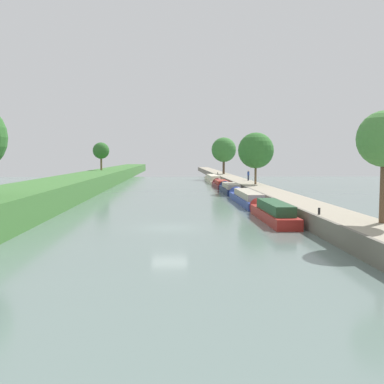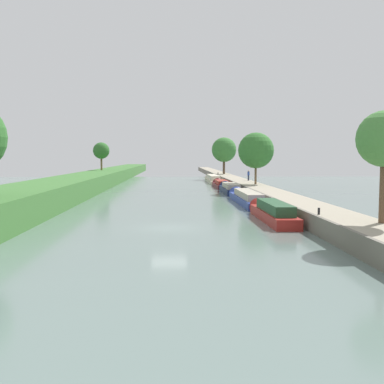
{
  "view_description": "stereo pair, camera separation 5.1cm",
  "coord_description": "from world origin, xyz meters",
  "px_view_note": "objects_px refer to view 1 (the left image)",
  "views": [
    {
      "loc": [
        0.26,
        -30.94,
        5.02
      ],
      "look_at": [
        2.43,
        19.24,
        1.0
      ],
      "focal_mm": 41.39,
      "sensor_mm": 36.0,
      "label": 1
    },
    {
      "loc": [
        0.31,
        -30.95,
        5.02
      ],
      "look_at": [
        2.43,
        19.24,
        1.0
      ],
      "focal_mm": 41.39,
      "sensor_mm": 36.0,
      "label": 2
    }
  ],
  "objects_px": {
    "person_walking": "(248,175)",
    "narrowboat_cream": "(212,179)",
    "narrowboat_maroon": "(221,184)",
    "mooring_bollard_far": "(218,173)",
    "narrowboat_blue": "(246,198)",
    "mooring_bollard_near": "(319,211)",
    "narrowboat_navy": "(230,189)",
    "narrowboat_red": "(272,212)"
  },
  "relations": [
    {
      "from": "person_walking",
      "to": "narrowboat_cream",
      "type": "bearing_deg",
      "value": 104.63
    },
    {
      "from": "narrowboat_maroon",
      "to": "mooring_bollard_far",
      "type": "distance_m",
      "value": 22.59
    },
    {
      "from": "narrowboat_blue",
      "to": "narrowboat_cream",
      "type": "relative_size",
      "value": 0.87
    },
    {
      "from": "narrowboat_blue",
      "to": "mooring_bollard_far",
      "type": "height_order",
      "value": "mooring_bollard_far"
    },
    {
      "from": "narrowboat_maroon",
      "to": "mooring_bollard_near",
      "type": "relative_size",
      "value": 23.36
    },
    {
      "from": "narrowboat_maroon",
      "to": "person_walking",
      "type": "distance_m",
      "value": 4.98
    },
    {
      "from": "person_walking",
      "to": "mooring_bollard_near",
      "type": "relative_size",
      "value": 3.69
    },
    {
      "from": "narrowboat_maroon",
      "to": "narrowboat_navy",
      "type": "bearing_deg",
      "value": -89.8
    },
    {
      "from": "narrowboat_blue",
      "to": "narrowboat_maroon",
      "type": "relative_size",
      "value": 1.41
    },
    {
      "from": "person_walking",
      "to": "mooring_bollard_near",
      "type": "distance_m",
      "value": 41.86
    },
    {
      "from": "narrowboat_blue",
      "to": "narrowboat_maroon",
      "type": "xyz_separation_m",
      "value": [
        -0.04,
        25.04,
        -0.1
      ]
    },
    {
      "from": "narrowboat_navy",
      "to": "narrowboat_maroon",
      "type": "xyz_separation_m",
      "value": [
        -0.04,
        11.33,
        -0.09
      ]
    },
    {
      "from": "narrowboat_red",
      "to": "mooring_bollard_near",
      "type": "bearing_deg",
      "value": -72.56
    },
    {
      "from": "mooring_bollard_near",
      "to": "narrowboat_blue",
      "type": "bearing_deg",
      "value": 95.35
    },
    {
      "from": "narrowboat_cream",
      "to": "mooring_bollard_near",
      "type": "bearing_deg",
      "value": -88.13
    },
    {
      "from": "narrowboat_navy",
      "to": "mooring_bollard_near",
      "type": "relative_size",
      "value": 24.52
    },
    {
      "from": "narrowboat_navy",
      "to": "narrowboat_maroon",
      "type": "relative_size",
      "value": 1.05
    },
    {
      "from": "narrowboat_maroon",
      "to": "mooring_bollard_near",
      "type": "distance_m",
      "value": 43.92
    },
    {
      "from": "narrowboat_cream",
      "to": "narrowboat_maroon",
      "type": "bearing_deg",
      "value": -89.59
    },
    {
      "from": "narrowboat_cream",
      "to": "mooring_bollard_near",
      "type": "height_order",
      "value": "mooring_bollard_near"
    },
    {
      "from": "narrowboat_red",
      "to": "narrowboat_blue",
      "type": "relative_size",
      "value": 0.75
    },
    {
      "from": "narrowboat_red",
      "to": "narrowboat_blue",
      "type": "xyz_separation_m",
      "value": [
        0.07,
        12.99,
        -0.06
      ]
    },
    {
      "from": "mooring_bollard_near",
      "to": "mooring_bollard_far",
      "type": "relative_size",
      "value": 1.0
    },
    {
      "from": "narrowboat_red",
      "to": "mooring_bollard_near",
      "type": "distance_m",
      "value": 6.17
    },
    {
      "from": "narrowboat_cream",
      "to": "mooring_bollard_near",
      "type": "relative_size",
      "value": 37.57
    },
    {
      "from": "narrowboat_navy",
      "to": "person_walking",
      "type": "height_order",
      "value": "person_walking"
    },
    {
      "from": "narrowboat_red",
      "to": "mooring_bollard_far",
      "type": "relative_size",
      "value": 24.69
    },
    {
      "from": "mooring_bollard_near",
      "to": "narrowboat_cream",
      "type": "bearing_deg",
      "value": 91.87
    },
    {
      "from": "narrowboat_red",
      "to": "narrowboat_navy",
      "type": "relative_size",
      "value": 1.01
    },
    {
      "from": "narrowboat_red",
      "to": "narrowboat_cream",
      "type": "height_order",
      "value": "narrowboat_red"
    },
    {
      "from": "narrowboat_red",
      "to": "narrowboat_maroon",
      "type": "height_order",
      "value": "narrowboat_red"
    },
    {
      "from": "narrowboat_red",
      "to": "mooring_bollard_far",
      "type": "bearing_deg",
      "value": 88.26
    },
    {
      "from": "narrowboat_blue",
      "to": "narrowboat_cream",
      "type": "xyz_separation_m",
      "value": [
        -0.14,
        39.56,
        0.02
      ]
    },
    {
      "from": "mooring_bollard_far",
      "to": "narrowboat_cream",
      "type": "bearing_deg",
      "value": -103.42
    },
    {
      "from": "person_walking",
      "to": "mooring_bollard_near",
      "type": "bearing_deg",
      "value": -93.33
    },
    {
      "from": "narrowboat_cream",
      "to": "person_walking",
      "type": "bearing_deg",
      "value": -75.37
    },
    {
      "from": "narrowboat_maroon",
      "to": "narrowboat_cream",
      "type": "xyz_separation_m",
      "value": [
        -0.1,
        14.52,
        0.12
      ]
    },
    {
      "from": "narrowboat_cream",
      "to": "person_walking",
      "type": "relative_size",
      "value": 10.19
    },
    {
      "from": "narrowboat_blue",
      "to": "narrowboat_red",
      "type": "bearing_deg",
      "value": -90.32
    },
    {
      "from": "narrowboat_blue",
      "to": "narrowboat_maroon",
      "type": "height_order",
      "value": "narrowboat_blue"
    },
    {
      "from": "narrowboat_navy",
      "to": "narrowboat_maroon",
      "type": "height_order",
      "value": "narrowboat_navy"
    },
    {
      "from": "narrowboat_navy",
      "to": "mooring_bollard_far",
      "type": "xyz_separation_m",
      "value": [
        1.76,
        33.82,
        0.86
      ]
    }
  ]
}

